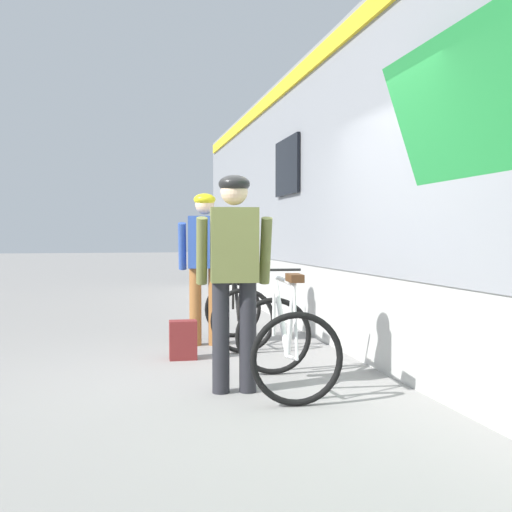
{
  "coord_description": "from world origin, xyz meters",
  "views": [
    {
      "loc": [
        -0.95,
        -4.8,
        1.28
      ],
      "look_at": [
        0.54,
        1.53,
        1.05
      ],
      "focal_mm": 41.49,
      "sensor_mm": 36.0,
      "label": 1
    }
  ],
  "objects_px": {
    "bicycle_near_white": "(284,341)",
    "bicycle_far_black": "(238,311)",
    "cyclist_near_in_olive": "(234,263)",
    "backpack_on_platform": "(183,340)",
    "cyclist_far_in_blue": "(205,255)"
  },
  "relations": [
    {
      "from": "bicycle_near_white",
      "to": "bicycle_far_black",
      "type": "relative_size",
      "value": 1.0
    },
    {
      "from": "cyclist_near_in_olive",
      "to": "cyclist_far_in_blue",
      "type": "distance_m",
      "value": 2.11
    },
    {
      "from": "cyclist_near_in_olive",
      "to": "bicycle_near_white",
      "type": "xyz_separation_m",
      "value": [
        0.42,
        0.01,
        -0.65
      ]
    },
    {
      "from": "cyclist_far_in_blue",
      "to": "bicycle_far_black",
      "type": "height_order",
      "value": "cyclist_far_in_blue"
    },
    {
      "from": "bicycle_far_black",
      "to": "bicycle_near_white",
      "type": "bearing_deg",
      "value": -90.52
    },
    {
      "from": "bicycle_far_black",
      "to": "backpack_on_platform",
      "type": "distance_m",
      "value": 0.99
    },
    {
      "from": "cyclist_near_in_olive",
      "to": "cyclist_far_in_blue",
      "type": "xyz_separation_m",
      "value": [
        0.07,
        2.11,
        0.0
      ]
    },
    {
      "from": "cyclist_far_in_blue",
      "to": "bicycle_near_white",
      "type": "bearing_deg",
      "value": -80.37
    },
    {
      "from": "cyclist_near_in_olive",
      "to": "cyclist_far_in_blue",
      "type": "relative_size",
      "value": 1.0
    },
    {
      "from": "cyclist_near_in_olive",
      "to": "backpack_on_platform",
      "type": "bearing_deg",
      "value": 101.0
    },
    {
      "from": "cyclist_near_in_olive",
      "to": "backpack_on_platform",
      "type": "relative_size",
      "value": 4.4
    },
    {
      "from": "bicycle_far_black",
      "to": "cyclist_near_in_olive",
      "type": "bearing_deg",
      "value": -102.23
    },
    {
      "from": "cyclist_near_in_olive",
      "to": "bicycle_near_white",
      "type": "height_order",
      "value": "cyclist_near_in_olive"
    },
    {
      "from": "cyclist_near_in_olive",
      "to": "backpack_on_platform",
      "type": "xyz_separation_m",
      "value": [
        -0.27,
        1.38,
        -0.85
      ]
    },
    {
      "from": "bicycle_near_white",
      "to": "cyclist_near_in_olive",
      "type": "bearing_deg",
      "value": -179.2
    }
  ]
}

